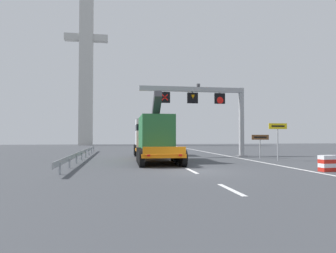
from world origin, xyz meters
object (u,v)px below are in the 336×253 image
(heavy_haul_truck_orange, at_px, (152,136))
(crash_barrier_striped, at_px, (328,163))
(exit_sign_yellow, at_px, (278,133))
(tourist_info_sign_brown, at_px, (260,140))
(bridge_pylon_distant, at_px, (86,57))
(overhead_lane_gantry, at_px, (207,101))

(heavy_haul_truck_orange, bearing_deg, crash_barrier_striped, -52.24)
(exit_sign_yellow, distance_m, tourist_info_sign_brown, 2.68)
(tourist_info_sign_brown, xyz_separation_m, bridge_pylon_distant, (-19.18, 41.69, 17.25))
(overhead_lane_gantry, distance_m, tourist_info_sign_brown, 6.26)
(heavy_haul_truck_orange, bearing_deg, bridge_pylon_distant, 103.60)
(heavy_haul_truck_orange, distance_m, crash_barrier_striped, 14.24)
(crash_barrier_striped, distance_m, bridge_pylon_distant, 57.80)
(tourist_info_sign_brown, bearing_deg, bridge_pylon_distant, 114.71)
(overhead_lane_gantry, relative_size, heavy_haul_truck_orange, 0.74)
(heavy_haul_truck_orange, height_order, bridge_pylon_distant, bridge_pylon_distant)
(exit_sign_yellow, bearing_deg, bridge_pylon_distant, 113.71)
(bridge_pylon_distant, bearing_deg, crash_barrier_striped, -70.33)
(overhead_lane_gantry, height_order, tourist_info_sign_brown, overhead_lane_gantry)
(overhead_lane_gantry, xyz_separation_m, tourist_info_sign_brown, (3.93, -3.12, -3.74))
(exit_sign_yellow, height_order, tourist_info_sign_brown, exit_sign_yellow)
(crash_barrier_striped, bearing_deg, heavy_haul_truck_orange, 127.76)
(heavy_haul_truck_orange, distance_m, bridge_pylon_distant, 44.85)
(tourist_info_sign_brown, bearing_deg, overhead_lane_gantry, 141.58)
(heavy_haul_truck_orange, relative_size, bridge_pylon_distant, 0.38)
(heavy_haul_truck_orange, relative_size, tourist_info_sign_brown, 6.79)
(overhead_lane_gantry, bearing_deg, bridge_pylon_distant, 111.58)
(exit_sign_yellow, xyz_separation_m, crash_barrier_striped, (-1.00, -7.32, -1.80))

